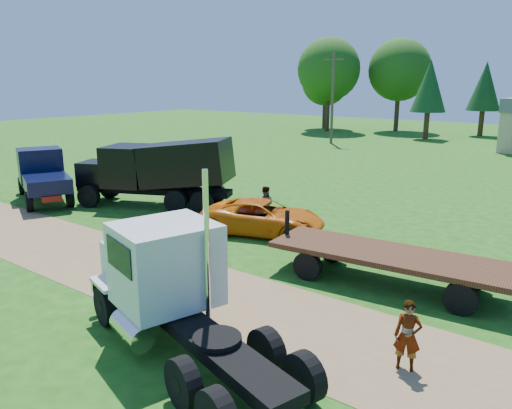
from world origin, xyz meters
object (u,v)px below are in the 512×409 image
Objects in this scene: black_dump_truck at (159,169)px; orange_pickup at (263,217)px; flatbed_trailer at (389,260)px; white_semi_tractor at (167,282)px; navy_truck at (42,174)px; spectator_a at (408,336)px.

orange_pickup is (6.94, -0.64, -1.21)m from black_dump_truck.
black_dump_truck is 13.51m from flatbed_trailer.
white_semi_tractor is 7.11m from flatbed_trailer.
flatbed_trailer is (19.25, 0.18, -0.56)m from navy_truck.
navy_truck is at bearing -179.82° from black_dump_truck.
flatbed_trailer reaches higher than orange_pickup.
white_semi_tractor is at bearing 2.95° from navy_truck.
white_semi_tractor is at bearing -177.00° from orange_pickup.
navy_truck is (-6.04, -2.77, -0.55)m from black_dump_truck.
spectator_a is at bearing -48.40° from black_dump_truck.
orange_pickup is (12.98, 2.13, -0.67)m from navy_truck.
black_dump_truck is at bearing 48.64° from navy_truck.
white_semi_tractor is at bearing -172.90° from spectator_a.
navy_truck is 0.83× the size of flatbed_trailer.
black_dump_truck is 16.89m from spectator_a.
orange_pickup is at bearing 157.60° from flatbed_trailer.
spectator_a is at bearing 13.25° from navy_truck.
orange_pickup is at bearing 33.28° from navy_truck.
black_dump_truck reaches higher than orange_pickup.
black_dump_truck is 1.07× the size of flatbed_trailer.
orange_pickup is (-3.32, 8.39, -0.77)m from white_semi_tractor.
spectator_a is (15.41, -6.83, -1.12)m from black_dump_truck.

